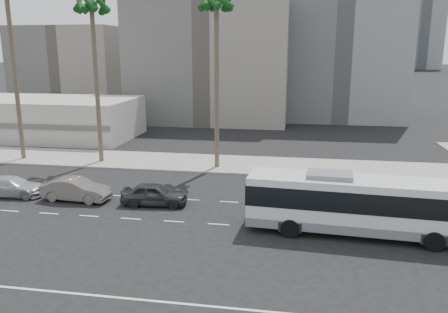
% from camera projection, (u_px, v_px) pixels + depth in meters
% --- Properties ---
extents(ground, '(700.00, 700.00, 0.00)m').
position_uv_depth(ground, '(264.00, 227.00, 28.70)').
color(ground, black).
rests_on(ground, ground).
extents(sidewalk_north, '(120.00, 7.00, 0.15)m').
position_uv_depth(sidewalk_north, '(277.00, 166.00, 43.54)').
color(sidewalk_north, gray).
rests_on(sidewalk_north, ground).
extents(commercial_low, '(22.00, 12.16, 5.00)m').
position_uv_depth(commercial_low, '(49.00, 118.00, 57.90)').
color(commercial_low, '#ADA9A3').
rests_on(commercial_low, ground).
extents(midrise_beige_west, '(24.00, 18.00, 18.00)m').
position_uv_depth(midrise_beige_west, '(213.00, 63.00, 71.70)').
color(midrise_beige_west, slate).
rests_on(midrise_beige_west, ground).
extents(midrise_gray_center, '(20.00, 20.00, 26.00)m').
position_uv_depth(midrise_gray_center, '(339.00, 38.00, 74.25)').
color(midrise_gray_center, slate).
rests_on(midrise_gray_center, ground).
extents(midrise_beige_far, '(18.00, 16.00, 15.00)m').
position_uv_depth(midrise_beige_far, '(78.00, 70.00, 81.05)').
color(midrise_beige_far, slate).
rests_on(midrise_beige_far, ground).
extents(civic_tower, '(42.00, 42.00, 129.00)m').
position_uv_depth(civic_tower, '(297.00, 1.00, 259.76)').
color(civic_tower, '#B7B39C').
rests_on(civic_tower, ground).
extents(highrise_right, '(26.00, 26.00, 70.00)m').
position_uv_depth(highrise_right, '(387.00, 3.00, 233.87)').
color(highrise_right, slate).
rests_on(highrise_right, ground).
extents(highrise_far, '(22.00, 22.00, 60.00)m').
position_uv_depth(highrise_far, '(422.00, 16.00, 259.76)').
color(highrise_far, slate).
rests_on(highrise_far, ground).
extents(city_bus, '(13.46, 3.87, 3.82)m').
position_uv_depth(city_bus, '(357.00, 203.00, 27.22)').
color(city_bus, silver).
rests_on(city_bus, ground).
extents(car_a, '(2.35, 4.97, 1.64)m').
position_uv_depth(car_a, '(154.00, 194.00, 32.70)').
color(car_a, '#2E2E31').
rests_on(car_a, ground).
extents(car_b, '(2.07, 5.23, 1.69)m').
position_uv_depth(car_b, '(76.00, 190.00, 33.69)').
color(car_b, '#6B645D').
rests_on(car_b, ground).
extents(car_c, '(2.50, 5.35, 1.51)m').
position_uv_depth(car_c, '(11.00, 186.00, 34.76)').
color(car_c, '#A8A8AA').
rests_on(car_c, ground).
extents(palm_near, '(4.89, 4.89, 16.45)m').
position_uv_depth(palm_near, '(216.00, 6.00, 39.69)').
color(palm_near, brown).
rests_on(palm_near, ground).
extents(palm_mid, '(5.34, 5.34, 16.48)m').
position_uv_depth(palm_mid, '(92.00, 9.00, 41.89)').
color(palm_mid, brown).
rests_on(palm_mid, ground).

